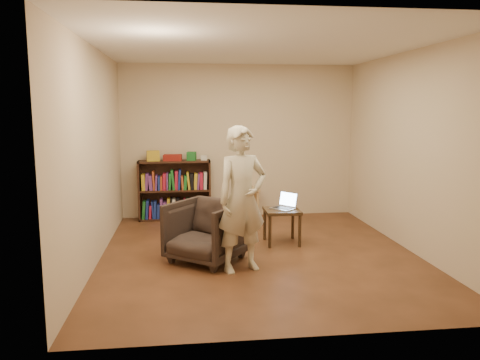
{
  "coord_description": "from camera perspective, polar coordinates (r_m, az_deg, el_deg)",
  "views": [
    {
      "loc": [
        -0.93,
        -5.75,
        1.84
      ],
      "look_at": [
        -0.2,
        0.35,
        0.92
      ],
      "focal_mm": 35.0,
      "sensor_mm": 36.0,
      "label": 1
    }
  ],
  "objects": [
    {
      "name": "stool",
      "position": [
        7.98,
        1.05,
        -1.69
      ],
      "size": [
        0.36,
        0.36,
        0.52
      ],
      "color": "tan",
      "rests_on": "floor"
    },
    {
      "name": "wall_back",
      "position": [
        8.07,
        -0.17,
        4.73
      ],
      "size": [
        4.0,
        0.0,
        4.0
      ],
      "primitive_type": "plane",
      "rotation": [
        1.57,
        0.0,
        0.0
      ],
      "color": "beige",
      "rests_on": "floor"
    },
    {
      "name": "side_table",
      "position": [
        6.49,
        5.13,
        -4.28
      ],
      "size": [
        0.47,
        0.47,
        0.48
      ],
      "color": "black",
      "rests_on": "floor"
    },
    {
      "name": "floor",
      "position": [
        6.11,
        2.3,
        -8.98
      ],
      "size": [
        4.5,
        4.5,
        0.0
      ],
      "primitive_type": "plane",
      "color": "#402514",
      "rests_on": "ground"
    },
    {
      "name": "armchair",
      "position": [
        5.75,
        -4.15,
        -6.26
      ],
      "size": [
        1.13,
        1.13,
        0.74
      ],
      "primitive_type": "imported",
      "rotation": [
        0.0,
        0.0,
        -0.66
      ],
      "color": "black",
      "rests_on": "floor"
    },
    {
      "name": "wall_left",
      "position": [
        5.87,
        -17.29,
        2.9
      ],
      "size": [
        0.0,
        4.5,
        4.5
      ],
      "primitive_type": "plane",
      "rotation": [
        1.57,
        0.0,
        1.57
      ],
      "color": "beige",
      "rests_on": "floor"
    },
    {
      "name": "ceiling",
      "position": [
        5.87,
        2.46,
        15.99
      ],
      "size": [
        4.5,
        4.5,
        0.0
      ],
      "primitive_type": "plane",
      "color": "white",
      "rests_on": "wall_back"
    },
    {
      "name": "box_green",
      "position": [
        7.87,
        -5.93,
        2.91
      ],
      "size": [
        0.17,
        0.17,
        0.14
      ],
      "primitive_type": "cube",
      "rotation": [
        0.0,
        0.0,
        -0.21
      ],
      "color": "#1B6727",
      "rests_on": "bookshelf"
    },
    {
      "name": "box_white",
      "position": [
        7.89,
        -4.4,
        2.73
      ],
      "size": [
        0.11,
        0.11,
        0.08
      ],
      "primitive_type": "cube",
      "rotation": [
        0.0,
        0.0,
        -0.12
      ],
      "color": "beige",
      "rests_on": "bookshelf"
    },
    {
      "name": "wall_right",
      "position": [
        6.48,
        20.16,
        3.25
      ],
      "size": [
        0.0,
        4.5,
        4.5
      ],
      "primitive_type": "plane",
      "rotation": [
        1.57,
        0.0,
        -1.57
      ],
      "color": "beige",
      "rests_on": "floor"
    },
    {
      "name": "laptop",
      "position": [
        6.51,
        5.49,
        -3.01
      ],
      "size": [
        0.4,
        0.41,
        0.23
      ],
      "rotation": [
        0.0,
        0.0,
        -0.88
      ],
      "color": "#ACADB1",
      "rests_on": "side_table"
    },
    {
      "name": "box_yellow",
      "position": [
        7.87,
        -10.55,
        2.91
      ],
      "size": [
        0.22,
        0.17,
        0.17
      ],
      "primitive_type": "cube",
      "rotation": [
        0.0,
        0.0,
        0.12
      ],
      "color": "gold",
      "rests_on": "bookshelf"
    },
    {
      "name": "person",
      "position": [
        5.31,
        0.27,
        -2.38
      ],
      "size": [
        0.71,
        0.59,
        1.67
      ],
      "primitive_type": "imported",
      "rotation": [
        0.0,
        0.0,
        0.36
      ],
      "color": "beige",
      "rests_on": "floor"
    },
    {
      "name": "bookshelf",
      "position": [
        7.97,
        -7.95,
        -1.63
      ],
      "size": [
        1.2,
        0.3,
        1.0
      ],
      "color": "black",
      "rests_on": "floor"
    },
    {
      "name": "red_cloth",
      "position": [
        7.87,
        -8.21,
        2.72
      ],
      "size": [
        0.31,
        0.24,
        0.1
      ],
      "primitive_type": "cube",
      "rotation": [
        0.0,
        0.0,
        -0.06
      ],
      "color": "maroon",
      "rests_on": "bookshelf"
    }
  ]
}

